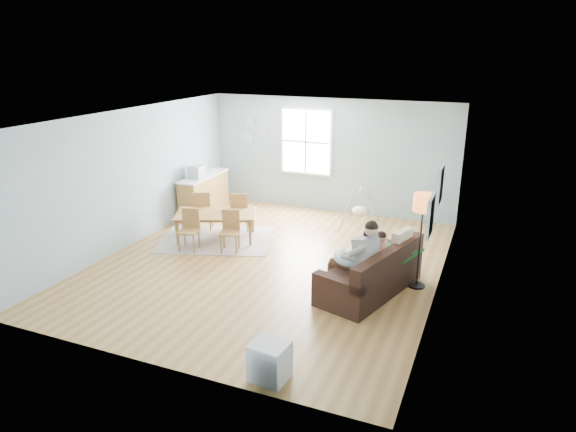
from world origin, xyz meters
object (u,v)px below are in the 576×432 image
at_px(toddler, 376,249).
at_px(storage_cube, 269,361).
at_px(chair_ne, 240,210).
at_px(monitor, 196,172).
at_px(floor_lamp, 423,211).
at_px(baby_swing, 360,210).
at_px(chair_sw, 190,227).
at_px(chair_nw, 203,208).
at_px(dining_table, 216,226).
at_px(chair_se, 230,229).
at_px(sofa, 373,276).
at_px(father, 358,255).
at_px(counter, 204,194).

height_order(toddler, storage_cube, toddler).
distance_m(chair_ne, monitor, 1.57).
height_order(floor_lamp, baby_swing, floor_lamp).
distance_m(chair_sw, chair_ne, 1.38).
distance_m(storage_cube, chair_nw, 5.54).
relative_size(chair_sw, chair_nw, 0.93).
xyz_separation_m(dining_table, chair_se, (0.56, -0.41, 0.16)).
bearing_deg(monitor, dining_table, -45.10).
bearing_deg(chair_ne, dining_table, -108.16).
height_order(sofa, dining_table, sofa).
bearing_deg(chair_ne, father, -32.72).
distance_m(storage_cube, counter, 6.75).
bearing_deg(dining_table, floor_lamp, -30.99).
distance_m(sofa, father, 0.53).
height_order(dining_table, chair_sw, chair_sw).
distance_m(floor_lamp, chair_ne, 4.28).
height_order(floor_lamp, dining_table, floor_lamp).
height_order(toddler, dining_table, toddler).
height_order(chair_se, baby_swing, baby_swing).
height_order(father, storage_cube, father).
distance_m(toddler, storage_cube, 3.03).
bearing_deg(chair_nw, counter, 119.93).
bearing_deg(toddler, storage_cube, -101.27).
distance_m(sofa, dining_table, 3.74).
bearing_deg(monitor, baby_swing, 11.25).
distance_m(chair_ne, baby_swing, 2.65).
bearing_deg(dining_table, toddler, -36.99).
xyz_separation_m(toddler, chair_se, (-2.99, 0.52, -0.24)).
xyz_separation_m(toddler, chair_ne, (-3.34, 1.58, -0.20)).
distance_m(dining_table, monitor, 1.81).
height_order(sofa, chair_sw, chair_sw).
bearing_deg(chair_sw, chair_se, 18.30).
bearing_deg(baby_swing, father, -76.03).
bearing_deg(father, chair_ne, 147.28).
bearing_deg(storage_cube, counter, 127.78).
bearing_deg(toddler, counter, 153.15).
height_order(storage_cube, dining_table, dining_table).
xyz_separation_m(sofa, counter, (-4.74, 2.59, 0.18)).
height_order(toddler, chair_nw, toddler).
bearing_deg(dining_table, chair_sw, -129.42).
relative_size(toddler, chair_ne, 0.92).
relative_size(chair_sw, monitor, 2.50).
relative_size(counter, monitor, 5.11).
xyz_separation_m(chair_se, chair_ne, (-0.35, 1.06, 0.04)).
height_order(sofa, storage_cube, sofa).
bearing_deg(storage_cube, chair_se, 124.77).
bearing_deg(baby_swing, chair_se, -130.96).
bearing_deg(father, floor_lamp, 40.87).
bearing_deg(chair_sw, father, -11.23).
xyz_separation_m(sofa, chair_ne, (-3.36, 1.78, 0.20)).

